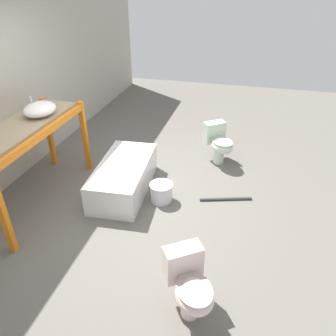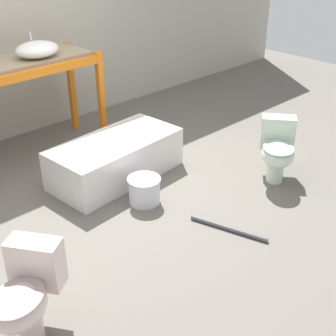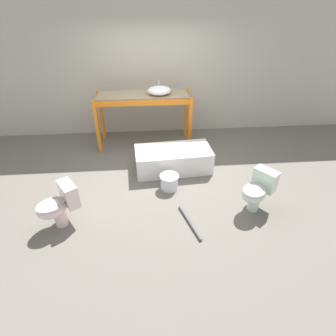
# 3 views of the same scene
# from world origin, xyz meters

# --- Properties ---
(ground_plane) EXTENTS (12.00, 12.00, 0.00)m
(ground_plane) POSITION_xyz_m (0.00, 0.00, 0.00)
(ground_plane) COLOR #666059
(shelving_rack) EXTENTS (2.00, 0.71, 1.15)m
(shelving_rack) POSITION_xyz_m (-0.27, 1.17, 0.96)
(shelving_rack) COLOR orange
(shelving_rack) RESTS_ON ground_plane
(sink_basin) EXTENTS (0.48, 0.39, 0.26)m
(sink_basin) POSITION_xyz_m (0.07, 1.10, 1.24)
(sink_basin) COLOR white
(sink_basin) RESTS_ON shelving_rack
(bathtub_main) EXTENTS (1.47, 0.78, 0.44)m
(bathtub_main) POSITION_xyz_m (0.27, 0.06, 0.25)
(bathtub_main) COLOR white
(bathtub_main) RESTS_ON ground_plane
(toilet_near) EXTENTS (0.67, 0.61, 0.66)m
(toilet_near) POSITION_xyz_m (-1.51, -1.27, 0.37)
(toilet_near) COLOR silver
(toilet_near) RESTS_ON ground_plane
(toilet_far) EXTENTS (0.66, 0.62, 0.66)m
(toilet_far) POSITION_xyz_m (1.45, -1.17, 0.37)
(toilet_far) COLOR silver
(toilet_far) RESTS_ON ground_plane
(bucket_white) EXTENTS (0.33, 0.33, 0.27)m
(bucket_white) POSITION_xyz_m (0.14, -0.54, 0.14)
(bucket_white) COLOR silver
(bucket_white) RESTS_ON ground_plane
(loose_pipe) EXTENTS (0.26, 0.72, 0.04)m
(loose_pipe) POSITION_xyz_m (0.38, -1.42, 0.02)
(loose_pipe) COLOR #4C4C51
(loose_pipe) RESTS_ON ground_plane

